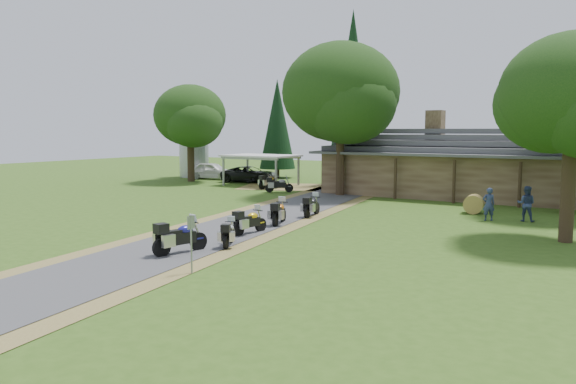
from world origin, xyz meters
The scene contains 24 objects.
ground centered at (0.00, 0.00, 0.00)m, with size 120.00×120.00×0.00m, color #335417.
driveway centered at (-0.50, 4.00, 0.00)m, with size 46.00×46.00×0.00m, color #464648.
lodge centered at (6.00, 24.00, 2.45)m, with size 21.40×9.40×4.90m, color brown, non-canonical shape.
silo centered at (-22.01, 26.43, 2.98)m, with size 2.94×2.94×5.97m, color gray.
carport centered at (-11.31, 22.70, 1.31)m, with size 6.05×4.04×2.62m, color silver, non-canonical shape.
car_white_sedan centered at (-18.79, 25.31, 1.03)m, with size 6.17×2.61×2.06m, color white.
car_dark_suv centered at (-13.72, 24.50, 1.09)m, with size 5.71×2.43×2.19m, color black.
motorcycle_row_a centered at (1.15, -1.14, 0.72)m, with size 2.10×0.69×1.44m, color navy, non-canonical shape.
motorcycle_row_b centered at (1.84, 1.01, 0.57)m, with size 1.67×0.54×1.14m, color #A8ACB0, non-canonical shape.
motorcycle_row_c centered at (1.04, 3.61, 0.64)m, with size 1.87×0.61×1.28m, color gold, non-canonical shape.
motorcycle_row_d centered at (0.77, 6.56, 0.66)m, with size 1.93×0.63×1.32m, color orange, non-canonical shape.
motorcycle_row_e centered at (0.88, 9.75, 0.63)m, with size 1.84×0.60×1.26m, color black, non-canonical shape.
motorcycle_carport_a centered at (-9.11, 20.58, 0.65)m, with size 1.89×0.62×1.29m, color yellow, non-canonical shape.
motorcycle_carport_b centered at (-7.07, 18.94, 0.65)m, with size 1.89×0.62×1.29m, color gray, non-canonical shape.
person_a centered at (9.49, 13.28, 1.02)m, with size 0.58×0.42×2.04m, color navy.
person_b centered at (11.21, 14.01, 1.09)m, with size 0.62×0.44×2.17m, color navy.
hay_bale centered at (8.22, 15.50, 0.54)m, with size 1.07×1.07×0.98m, color olive.
sign_post centered at (3.51, -3.20, 0.98)m, with size 0.35×0.06×1.96m, color gray, non-canonical shape.
oak_lodge_left centered at (-2.25, 19.56, 5.99)m, with size 8.41×8.41×11.98m, color black, non-canonical shape.
oak_lodge_right centered at (12.71, 18.14, 5.74)m, with size 6.70×6.70×11.49m, color black, non-canonical shape.
oak_driveway centered at (13.52, 9.12, 5.04)m, with size 5.94×5.94×10.08m, color black, non-canonical shape.
oak_silo centered at (-18.98, 22.49, 4.91)m, with size 6.60×6.60×9.81m, color black, non-canonical shape.
cedar_near centered at (-5.12, 27.70, 7.49)m, with size 4.29×4.29×14.99m, color black.
cedar_far centered at (-14.25, 29.95, 4.86)m, with size 3.55×3.55×9.71m, color black.
Camera 1 is at (15.69, -17.02, 4.72)m, focal length 35.00 mm.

